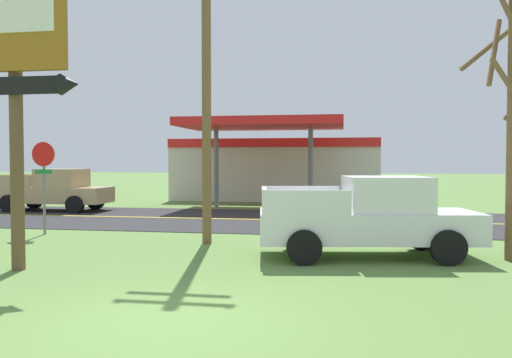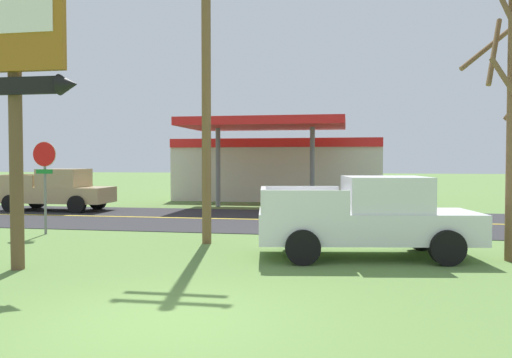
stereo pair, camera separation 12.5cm
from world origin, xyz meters
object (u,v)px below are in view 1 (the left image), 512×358
(gas_station, at_px, (277,167))
(pickup_tan_on_road, at_px, (55,190))
(motel_sign, at_px, (14,52))
(pickup_white_parked_on_lawn, at_px, (370,217))
(utility_pole, at_px, (206,60))
(stop_sign, at_px, (44,171))

(gas_station, distance_m, pickup_tan_on_road, 13.08)
(motel_sign, bearing_deg, pickup_tan_on_road, 117.77)
(motel_sign, height_order, pickup_white_parked_on_lawn, motel_sign)
(motel_sign, height_order, gas_station, motel_sign)
(utility_pole, bearing_deg, motel_sign, -125.52)
(pickup_white_parked_on_lawn, bearing_deg, pickup_tan_on_road, 146.19)
(gas_station, bearing_deg, motel_sign, -97.53)
(motel_sign, height_order, utility_pole, utility_pole)
(motel_sign, bearing_deg, stop_sign, 116.47)
(pickup_tan_on_road, bearing_deg, pickup_white_parked_on_lawn, -33.81)
(motel_sign, distance_m, pickup_tan_on_road, 14.23)
(stop_sign, relative_size, gas_station, 0.25)
(utility_pole, relative_size, gas_station, 0.80)
(stop_sign, bearing_deg, utility_pole, -8.69)
(stop_sign, relative_size, pickup_tan_on_road, 0.57)
(gas_station, xyz_separation_m, pickup_white_parked_on_lawn, (4.64, -18.50, -0.98))
(gas_station, bearing_deg, utility_pole, -89.36)
(stop_sign, height_order, pickup_white_parked_on_lawn, stop_sign)
(utility_pole, xyz_separation_m, pickup_tan_on_road, (-9.43, 7.94, -4.19))
(stop_sign, xyz_separation_m, gas_station, (5.35, 16.31, -0.08))
(utility_pole, height_order, gas_station, utility_pole)
(motel_sign, xyz_separation_m, pickup_white_parked_on_lawn, (7.46, 2.88, -3.65))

